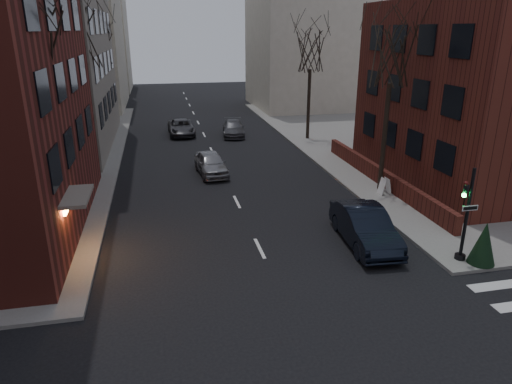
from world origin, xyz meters
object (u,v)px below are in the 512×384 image
car_lane_silver (211,163)px  evergreen_shrub (484,243)px  traffic_signal (465,221)px  streetlamp_near (86,121)px  tree_right_a (392,54)px  car_lane_gray (233,128)px  streetlamp_far (113,83)px  parked_sedan (365,227)px  tree_left_b (75,36)px  car_lane_far (181,127)px  tree_left_c (100,44)px  tree_right_b (311,51)px  tree_left_a (29,52)px  sandwich_board (385,186)px

car_lane_silver → evergreen_shrub: 17.81m
traffic_signal → streetlamp_near: bearing=141.1°
tree_right_a → car_lane_gray: bearing=110.0°
tree_right_a → streetlamp_near: bearing=166.8°
car_lane_silver → streetlamp_far: bearing=107.0°
tree_right_a → parked_sedan: tree_right_a is taller
tree_right_a → streetlamp_near: tree_right_a is taller
tree_left_b → car_lane_far: 14.85m
traffic_signal → car_lane_far: (-9.98, 27.37, -1.21)m
tree_left_c → tree_right_a: size_ratio=1.00×
traffic_signal → evergreen_shrub: (0.68, -0.49, -0.85)m
tree_right_b → car_lane_far: (-10.84, 4.36, -6.89)m
tree_left_a → tree_right_b: size_ratio=1.12×
tree_right_a → car_lane_gray: (-6.18, 17.00, -7.34)m
tree_left_a → car_lane_silver: bearing=50.2°
tree_left_b → tree_right_b: 18.64m
traffic_signal → tree_left_b: tree_left_b is taller
tree_left_c → evergreen_shrub: 36.66m
tree_right_b → sandwich_board: tree_right_b is taller
tree_left_a → evergreen_shrub: 19.71m
parked_sedan → streetlamp_near: bearing=144.8°
parked_sedan → car_lane_far: (-6.82, 24.88, -0.16)m
sandwich_board → tree_left_c: bearing=125.9°
tree_left_b → car_lane_silver: tree_left_b is taller
streetlamp_near → car_lane_gray: size_ratio=1.33×
tree_right_a → car_lane_far: size_ratio=1.94×
parked_sedan → car_lane_silver: parked_sedan is taller
streetlamp_near → streetlamp_far: bearing=90.0°
parked_sedan → evergreen_shrub: (3.84, -2.98, 0.20)m
car_lane_far → tree_right_b: bearing=-23.1°
parked_sedan → evergreen_shrub: evergreen_shrub is taller
tree_left_b → streetlamp_far: size_ratio=1.72×
traffic_signal → evergreen_shrub: bearing=-36.0°
traffic_signal → car_lane_gray: bearing=101.6°
tree_left_b → evergreen_shrub: tree_left_b is taller
tree_right_b → car_lane_far: bearing=158.1°
tree_left_b → tree_right_b: bearing=18.8°
tree_left_b → tree_left_a: bearing=-90.0°
tree_left_a → car_lane_gray: tree_left_a is taller
parked_sedan → evergreen_shrub: size_ratio=2.86×
traffic_signal → tree_right_b: tree_right_b is taller
tree_right_a → parked_sedan: bearing=-121.7°
tree_right_b → car_lane_silver: (-9.60, -8.39, -6.83)m
tree_left_b → tree_left_c: size_ratio=1.11×
tree_left_c → evergreen_shrub: tree_left_c is taller
parked_sedan → sandwich_board: (3.88, 5.63, -0.21)m
tree_left_a → tree_right_b: bearing=45.6°
tree_right_b → evergreen_shrub: (-0.18, -23.50, -6.53)m
traffic_signal → streetlamp_far: size_ratio=0.64×
traffic_signal → tree_left_a: tree_left_a is taller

